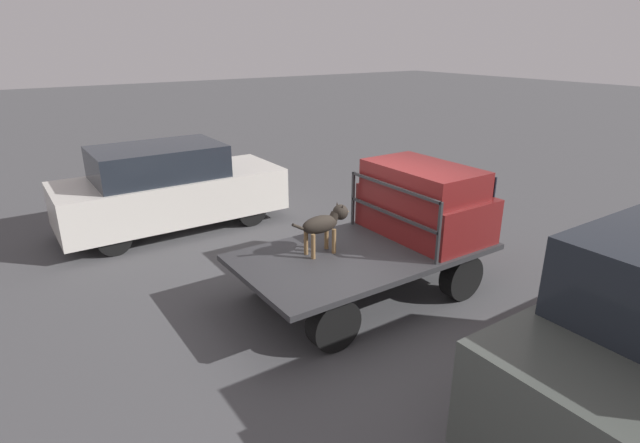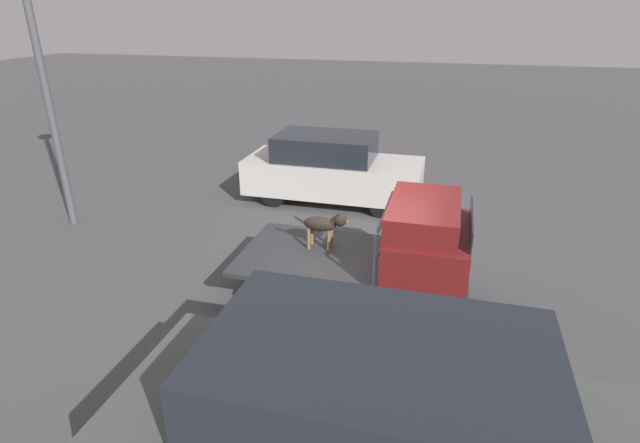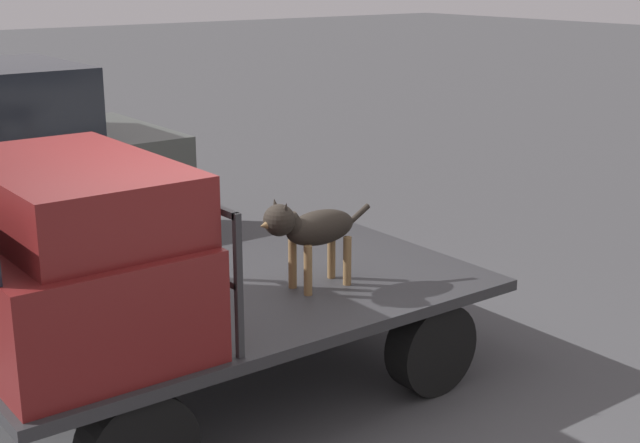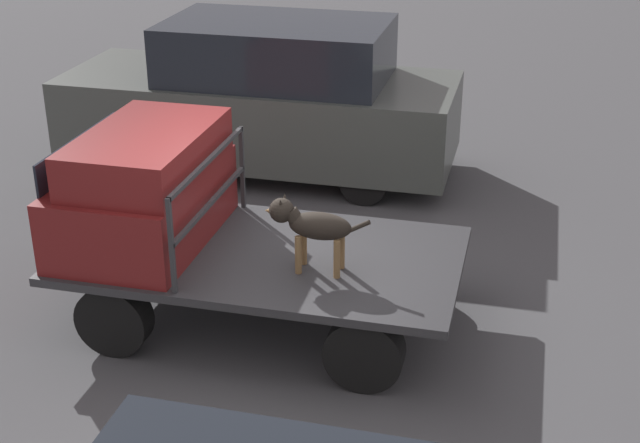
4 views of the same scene
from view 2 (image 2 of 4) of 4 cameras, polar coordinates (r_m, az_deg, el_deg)
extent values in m
plane|color=#474749|center=(8.61, 3.56, -8.58)|extent=(80.00, 80.00, 0.00)
cylinder|color=black|center=(9.07, 11.88, -4.82)|extent=(0.69, 0.24, 0.69)
cylinder|color=black|center=(7.60, 10.94, -10.72)|extent=(0.69, 0.24, 0.69)
cylinder|color=black|center=(9.41, -2.19, -3.20)|extent=(0.69, 0.24, 0.69)
cylinder|color=black|center=(8.01, -5.82, -8.45)|extent=(0.69, 0.24, 0.69)
cube|color=black|center=(8.63, 4.14, -4.13)|extent=(3.41, 0.10, 0.18)
cube|color=black|center=(8.02, 3.14, -6.39)|extent=(3.41, 0.10, 0.18)
cube|color=#2D2D30|center=(8.26, 3.68, -4.42)|extent=(3.71, 2.02, 0.08)
cube|color=maroon|center=(7.97, 12.15, -2.95)|extent=(1.23, 1.90, 0.68)
cube|color=maroon|center=(7.75, 11.80, 0.77)|extent=(1.05, 1.75, 0.42)
cube|color=black|center=(7.78, 16.89, -0.19)|extent=(0.02, 1.56, 0.31)
cube|color=#2D2D30|center=(8.82, 8.17, 0.72)|extent=(0.04, 0.04, 0.88)
cube|color=#2D2D30|center=(7.15, 6.20, -4.83)|extent=(0.04, 0.04, 0.88)
cube|color=#2D2D30|center=(7.81, 7.45, 1.04)|extent=(0.04, 1.86, 0.04)
cube|color=#2D2D30|center=(7.98, 7.29, -1.77)|extent=(0.04, 1.86, 0.04)
cylinder|color=brown|center=(8.54, 1.30, -1.76)|extent=(0.06, 0.06, 0.36)
cylinder|color=brown|center=(8.37, 1.00, -2.28)|extent=(0.06, 0.06, 0.36)
cylinder|color=brown|center=(8.62, -0.97, -1.50)|extent=(0.06, 0.06, 0.36)
cylinder|color=brown|center=(8.46, -1.31, -2.02)|extent=(0.06, 0.06, 0.36)
ellipsoid|color=black|center=(8.39, 0.00, -0.27)|extent=(0.57, 0.25, 0.25)
sphere|color=brown|center=(8.37, 1.03, -0.66)|extent=(0.11, 0.11, 0.11)
cylinder|color=black|center=(8.30, 1.60, -0.01)|extent=(0.18, 0.14, 0.17)
sphere|color=black|center=(8.26, 2.34, 0.19)|extent=(0.22, 0.22, 0.22)
cone|color=brown|center=(8.25, 2.98, 0.02)|extent=(0.12, 0.12, 0.12)
cone|color=black|center=(8.29, 2.37, 0.96)|extent=(0.06, 0.08, 0.10)
cone|color=black|center=(8.18, 2.18, 0.65)|extent=(0.06, 0.08, 0.10)
cylinder|color=black|center=(8.46, -2.18, 0.12)|extent=(0.24, 0.04, 0.16)
cylinder|color=black|center=(13.06, 8.05, 4.13)|extent=(0.60, 0.20, 0.60)
cylinder|color=black|center=(11.71, 7.10, 1.89)|extent=(0.60, 0.20, 0.60)
cylinder|color=black|center=(13.62, -3.24, 5.12)|extent=(0.60, 0.20, 0.60)
cylinder|color=black|center=(12.33, -5.33, 3.08)|extent=(0.60, 0.20, 0.60)
cube|color=beige|center=(12.49, 1.57, 5.26)|extent=(4.33, 1.73, 0.84)
cube|color=#1E232B|center=(12.34, 0.62, 8.54)|extent=(2.38, 1.56, 0.61)
cylinder|color=black|center=(6.20, -6.07, -20.05)|extent=(0.60, 0.20, 0.60)
cube|color=#1E232B|center=(4.39, 6.54, -17.73)|extent=(2.88, 1.81, 0.75)
cylinder|color=#4C4C51|center=(11.93, -28.94, 13.50)|extent=(0.16, 0.16, 6.17)
camera|label=1|loc=(6.06, -54.43, 4.85)|focal=28.00mm
camera|label=3|loc=(12.47, 23.30, 14.22)|focal=50.00mm
camera|label=4|loc=(14.78, 0.59, 23.16)|focal=50.00mm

